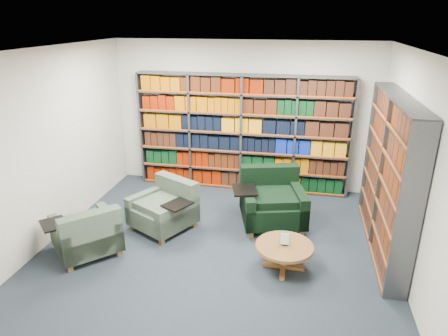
% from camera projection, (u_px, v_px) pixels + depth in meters
% --- Properties ---
extents(room_shell, '(5.02, 5.02, 2.82)m').
position_uv_depth(room_shell, '(215.00, 159.00, 5.33)').
color(room_shell, black).
rests_on(room_shell, ground).
extents(bookshelf_back, '(4.00, 0.28, 2.20)m').
position_uv_depth(bookshelf_back, '(242.00, 134.00, 7.58)').
color(bookshelf_back, '#47494F').
rests_on(bookshelf_back, ground).
extents(bookshelf_right, '(0.28, 2.50, 2.20)m').
position_uv_depth(bookshelf_right, '(388.00, 176.00, 5.56)').
color(bookshelf_right, '#47494F').
rests_on(bookshelf_right, ground).
extents(chair_teal_left, '(1.14, 1.14, 0.77)m').
position_uv_depth(chair_teal_left, '(167.00, 209.00, 6.38)').
color(chair_teal_left, '#0A2737').
rests_on(chair_teal_left, ground).
extents(chair_green_right, '(1.26, 1.18, 0.88)m').
position_uv_depth(chair_green_right, '(271.00, 202.00, 6.51)').
color(chair_green_right, black).
rests_on(chair_green_right, ground).
extents(chair_teal_front, '(1.17, 1.17, 0.75)m').
position_uv_depth(chair_teal_front, '(88.00, 236.00, 5.61)').
color(chair_teal_front, '#0A2737').
rests_on(chair_teal_front, ground).
extents(coffee_table, '(0.77, 0.77, 0.54)m').
position_uv_depth(coffee_table, '(284.00, 250.00, 5.29)').
color(coffee_table, brown).
rests_on(coffee_table, ground).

